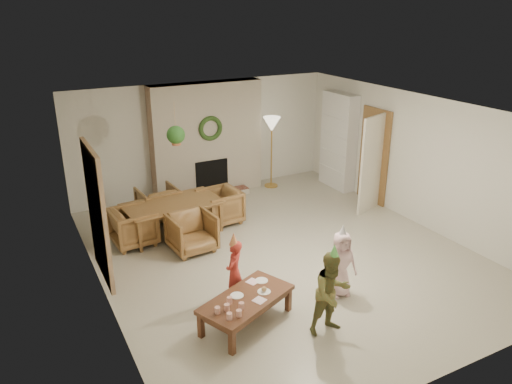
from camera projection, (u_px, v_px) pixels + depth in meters
floor at (282, 253)px, 8.59m from camera, size 7.00×7.00×0.00m
ceiling at (285, 110)px, 7.69m from camera, size 7.00×7.00×0.00m
wall_back at (204, 138)px, 11.03m from camera, size 7.00×0.00×7.00m
wall_front at (451, 286)px, 5.25m from camera, size 7.00×0.00×7.00m
wall_left at (97, 220)px, 6.84m from camera, size 0.00×7.00×7.00m
wall_right at (418, 160)px, 9.44m from camera, size 0.00×7.00×7.00m
fireplace_mass at (207, 140)px, 10.87m from camera, size 2.50×0.40×2.50m
fireplace_hearth at (215, 195)px, 11.01m from camera, size 1.60×0.30×0.12m
fireplace_firebox at (211, 176)px, 11.01m from camera, size 0.75×0.12×0.75m
fireplace_wreath at (211, 128)px, 10.57m from camera, size 0.54×0.10×0.54m
floor_lamp_base at (271, 185)px, 11.70m from camera, size 0.31×0.31×0.03m
floor_lamp_post at (271, 155)px, 11.43m from camera, size 0.03×0.03×1.50m
floor_lamp_shade at (272, 124)px, 11.17m from camera, size 0.40×0.40×0.33m
bookshelf_carcass at (338, 141)px, 11.33m from camera, size 0.30×1.00×2.20m
bookshelf_shelf_a at (336, 168)px, 11.55m from camera, size 0.30×0.92×0.03m
bookshelf_shelf_b at (337, 152)px, 11.41m from camera, size 0.30×0.92×0.03m
bookshelf_shelf_c at (338, 135)px, 11.27m from camera, size 0.30×0.92×0.03m
bookshelf_shelf_d at (339, 117)px, 11.12m from camera, size 0.30×0.92×0.03m
books_row_lower at (340, 164)px, 11.37m from camera, size 0.20×0.40×0.24m
books_row_mid at (335, 145)px, 11.39m from camera, size 0.20×0.44×0.24m
books_row_upper at (340, 130)px, 11.13m from camera, size 0.20×0.36×0.22m
door_frame at (374, 156)px, 10.50m from camera, size 0.05×0.86×2.04m
door_leaf at (372, 164)px, 10.03m from camera, size 0.77×0.32×2.00m
curtain_panel at (97, 214)px, 7.02m from camera, size 0.06×1.20×2.00m
dining_table at (174, 219)px, 9.18m from camera, size 1.84×1.12×0.62m
dining_chair_near at (192, 232)px, 8.56m from camera, size 0.79×0.81×0.68m
dining_chair_far at (158, 204)px, 9.78m from camera, size 0.79×0.81×0.68m
dining_chair_left at (134, 227)px, 8.78m from camera, size 0.81×0.79×0.68m
dining_chair_right at (220, 206)px, 9.65m from camera, size 0.81×0.79×0.68m
hanging_plant_cord at (175, 122)px, 8.49m from camera, size 0.01×0.01×0.70m
hanging_plant_pot at (176, 142)px, 8.62m from camera, size 0.16×0.16×0.12m
hanging_plant_foliage at (176, 135)px, 8.58m from camera, size 0.32×0.32×0.32m
coffee_table_top at (246, 299)px, 6.57m from camera, size 1.47×1.13×0.06m
coffee_table_apron at (246, 304)px, 6.60m from camera, size 1.34×0.99×0.08m
coffee_leg_fl at (232, 342)px, 6.05m from camera, size 0.09×0.09×0.34m
coffee_leg_fr at (288, 300)px, 6.92m from camera, size 0.09×0.09×0.34m
coffee_leg_bl at (201, 325)px, 6.37m from camera, size 0.09×0.09×0.34m
coffee_leg_br at (259, 287)px, 7.24m from camera, size 0.09×0.09×0.34m
cup_a at (229, 316)px, 6.09m from camera, size 0.09×0.09×0.09m
cup_b at (217, 310)px, 6.21m from camera, size 0.09×0.09×0.09m
cup_c at (239, 313)px, 6.15m from camera, size 0.09×0.09×0.09m
cup_d at (227, 307)px, 6.27m from camera, size 0.09×0.09×0.09m
cup_e at (241, 306)px, 6.30m from camera, size 0.09×0.09×0.09m
cup_f at (230, 300)px, 6.42m from camera, size 0.09×0.09×0.09m
plate_a at (237, 295)px, 6.59m from camera, size 0.24×0.24×0.01m
plate_b at (264, 292)px, 6.68m from camera, size 0.24×0.24×0.01m
plate_c at (262, 280)px, 6.95m from camera, size 0.24×0.24×0.01m
food_scoop at (264, 289)px, 6.67m from camera, size 0.09×0.09×0.07m
napkin_left at (259, 300)px, 6.49m from camera, size 0.20×0.20×0.01m
napkin_right at (253, 282)px, 6.92m from camera, size 0.20×0.20×0.01m
child_red at (234, 272)px, 7.01m from camera, size 0.42×0.41×0.97m
party_hat_red at (234, 239)px, 6.83m from camera, size 0.18×0.18×0.18m
child_plaid at (332, 293)px, 6.35m from camera, size 0.56×0.44×1.14m
party_hat_plaid at (334, 251)px, 6.13m from camera, size 0.17×0.17×0.19m
child_pink at (341, 264)px, 7.20m from camera, size 0.54×0.40×1.01m
party_hat_pink at (343, 230)px, 7.00m from camera, size 0.17×0.17×0.18m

